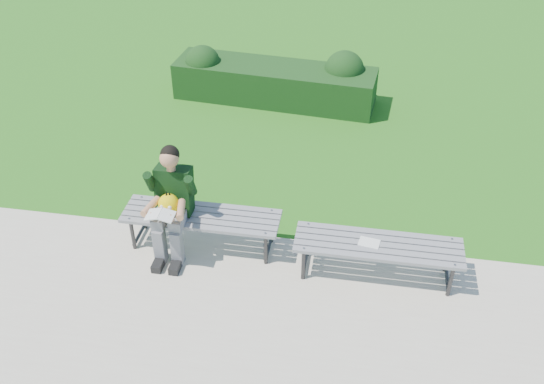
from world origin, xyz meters
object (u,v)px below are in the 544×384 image
hedge (277,80)px  seated_boy (171,200)px  bench_left (201,218)px  bench_right (378,248)px  paper_sheet (369,243)px

hedge → seated_boy: (-0.56, -3.93, 0.36)m
seated_boy → hedge: bearing=82.0°
bench_left → bench_right: same height
seated_boy → paper_sheet: size_ratio=5.38×
seated_boy → paper_sheet: seated_boy is taller
hedge → paper_sheet: bearing=-67.6°
bench_right → bench_left: bearing=175.0°
paper_sheet → bench_right: bearing=0.0°
hedge → bench_left: (-0.26, -3.84, 0.06)m
bench_left → bench_right: bearing=-5.0°
bench_left → seated_boy: (-0.30, -0.09, 0.30)m
bench_left → bench_right: (2.01, -0.18, 0.00)m
hedge → paper_sheet: size_ratio=13.77×
hedge → bench_right: bearing=-66.4°
hedge → seated_boy: size_ratio=2.56×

